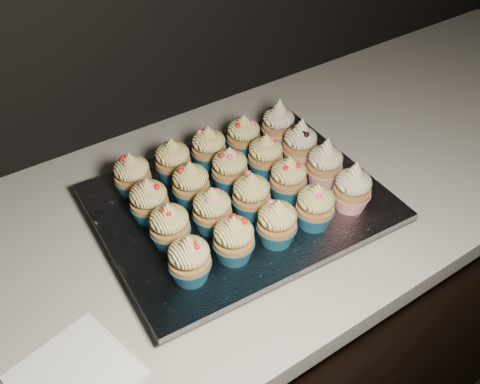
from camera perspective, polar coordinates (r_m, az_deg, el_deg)
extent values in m
cube|color=black|center=(1.29, -5.78, -18.86)|extent=(2.40, 0.60, 0.86)
cube|color=beige|center=(0.93, -7.63, -4.88)|extent=(2.44, 0.64, 0.04)
cube|color=white|center=(0.77, -17.15, -18.20)|extent=(0.17, 0.17, 0.00)
cube|color=black|center=(0.93, 0.00, -1.81)|extent=(0.45, 0.36, 0.02)
cube|color=silver|center=(0.92, 0.00, -1.03)|extent=(0.49, 0.39, 0.01)
cone|color=#16506A|center=(0.79, -5.30, -8.28)|extent=(0.06, 0.06, 0.03)
ellipsoid|color=#E8D475|center=(0.76, -5.48, -6.42)|extent=(0.06, 0.06, 0.04)
cone|color=#E8D475|center=(0.74, -5.59, -5.22)|extent=(0.03, 0.03, 0.02)
cone|color=#16506A|center=(0.81, -0.65, -6.15)|extent=(0.06, 0.06, 0.03)
ellipsoid|color=#E8D475|center=(0.78, -0.67, -4.27)|extent=(0.06, 0.06, 0.04)
cone|color=#E8D475|center=(0.77, -0.69, -3.06)|extent=(0.03, 0.03, 0.02)
cone|color=#16506A|center=(0.84, 3.90, -4.42)|extent=(0.06, 0.06, 0.03)
ellipsoid|color=#E8D475|center=(0.81, 4.02, -2.54)|extent=(0.06, 0.06, 0.04)
cone|color=#E8D475|center=(0.79, 4.10, -1.34)|extent=(0.03, 0.03, 0.02)
cone|color=#16506A|center=(0.87, 7.89, -2.62)|extent=(0.06, 0.06, 0.03)
ellipsoid|color=#E8D475|center=(0.84, 8.13, -0.75)|extent=(0.06, 0.06, 0.04)
cone|color=#E8D475|center=(0.83, 8.27, 0.43)|extent=(0.03, 0.03, 0.02)
cone|color=red|center=(0.91, 11.70, -0.78)|extent=(0.06, 0.06, 0.03)
ellipsoid|color=beige|center=(0.89, 12.03, 1.05)|extent=(0.06, 0.06, 0.04)
cone|color=beige|center=(0.87, 12.28, 2.46)|extent=(0.03, 0.03, 0.03)
cone|color=#16506A|center=(0.84, -7.36, -4.74)|extent=(0.06, 0.06, 0.03)
ellipsoid|color=#E8D475|center=(0.81, -7.59, -2.87)|extent=(0.06, 0.06, 0.04)
cone|color=#E8D475|center=(0.79, -7.73, -1.67)|extent=(0.03, 0.03, 0.02)
cone|color=#16506A|center=(0.86, -2.93, -3.07)|extent=(0.06, 0.06, 0.03)
ellipsoid|color=#E8D475|center=(0.83, -3.02, -1.19)|extent=(0.06, 0.06, 0.04)
cone|color=#E8D475|center=(0.81, -3.07, 0.00)|extent=(0.03, 0.03, 0.02)
cone|color=#16506A|center=(0.88, 1.20, -1.48)|extent=(0.06, 0.06, 0.03)
ellipsoid|color=#E8D475|center=(0.85, 1.24, 0.40)|extent=(0.06, 0.06, 0.04)
cone|color=#E8D475|center=(0.84, 1.26, 1.58)|extent=(0.03, 0.03, 0.02)
cone|color=#16506A|center=(0.91, 5.09, 0.29)|extent=(0.06, 0.06, 0.03)
ellipsoid|color=#E8D475|center=(0.89, 5.23, 2.14)|extent=(0.06, 0.06, 0.04)
cone|color=#E8D475|center=(0.88, 5.32, 3.31)|extent=(0.03, 0.03, 0.02)
cone|color=red|center=(0.95, 8.89, 1.80)|extent=(0.06, 0.06, 0.03)
ellipsoid|color=beige|center=(0.93, 9.13, 3.61)|extent=(0.06, 0.06, 0.04)
cone|color=beige|center=(0.91, 9.31, 5.01)|extent=(0.03, 0.03, 0.03)
cone|color=#16506A|center=(0.88, -9.50, -2.07)|extent=(0.06, 0.06, 0.03)
ellipsoid|color=#E8D475|center=(0.86, -9.77, -0.22)|extent=(0.06, 0.06, 0.04)
cone|color=#E8D475|center=(0.84, -9.95, 0.95)|extent=(0.03, 0.03, 0.02)
cone|color=#16506A|center=(0.90, -5.17, -0.26)|extent=(0.06, 0.06, 0.03)
ellipsoid|color=#E8D475|center=(0.88, -5.31, 1.60)|extent=(0.06, 0.06, 0.04)
cone|color=#E8D475|center=(0.87, -5.41, 2.77)|extent=(0.03, 0.03, 0.02)
cone|color=#16506A|center=(0.93, -1.07, 1.35)|extent=(0.06, 0.06, 0.03)
ellipsoid|color=#E8D475|center=(0.91, -1.10, 3.19)|extent=(0.06, 0.06, 0.04)
cone|color=#E8D475|center=(0.89, -1.12, 4.35)|extent=(0.03, 0.03, 0.02)
cone|color=#16506A|center=(0.96, 2.70, 2.77)|extent=(0.06, 0.06, 0.03)
ellipsoid|color=#E8D475|center=(0.94, 2.77, 4.59)|extent=(0.06, 0.06, 0.04)
cone|color=#E8D475|center=(0.92, 2.82, 5.74)|extent=(0.03, 0.03, 0.02)
cone|color=red|center=(0.99, 6.32, 3.96)|extent=(0.06, 0.06, 0.03)
ellipsoid|color=beige|center=(0.97, 6.49, 5.75)|extent=(0.06, 0.06, 0.04)
cone|color=beige|center=(0.95, 6.61, 7.12)|extent=(0.03, 0.03, 0.03)
cone|color=#16506A|center=(0.94, -11.22, 0.67)|extent=(0.06, 0.06, 0.03)
ellipsoid|color=#E8D475|center=(0.91, -11.52, 2.49)|extent=(0.06, 0.06, 0.04)
cone|color=#E8D475|center=(0.90, -11.72, 3.63)|extent=(0.03, 0.03, 0.02)
cone|color=#16506A|center=(0.96, -7.04, 2.25)|extent=(0.06, 0.06, 0.03)
ellipsoid|color=#E8D475|center=(0.93, -7.23, 4.06)|extent=(0.06, 0.06, 0.04)
cone|color=#E8D475|center=(0.92, -7.35, 5.21)|extent=(0.03, 0.03, 0.02)
cone|color=#16506A|center=(0.98, -3.28, 3.64)|extent=(0.06, 0.06, 0.03)
ellipsoid|color=#E8D475|center=(0.96, -3.36, 5.44)|extent=(0.06, 0.06, 0.04)
cone|color=#E8D475|center=(0.94, -3.42, 6.58)|extent=(0.03, 0.03, 0.02)
cone|color=#16506A|center=(1.01, 0.39, 4.92)|extent=(0.06, 0.06, 0.03)
ellipsoid|color=#E8D475|center=(0.99, 0.40, 6.70)|extent=(0.06, 0.06, 0.04)
cone|color=#E8D475|center=(0.97, 0.40, 7.82)|extent=(0.03, 0.03, 0.02)
cone|color=red|center=(1.04, 4.06, 6.12)|extent=(0.06, 0.06, 0.03)
ellipsoid|color=beige|center=(1.02, 4.17, 7.87)|extent=(0.06, 0.06, 0.04)
cone|color=beige|center=(1.00, 4.24, 9.21)|extent=(0.03, 0.03, 0.03)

